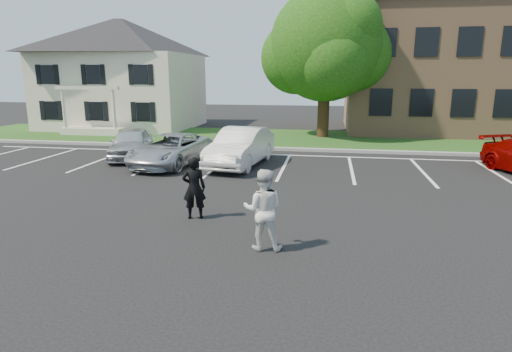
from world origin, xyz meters
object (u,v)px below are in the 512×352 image
Objects in this scene: car_white_sedan at (241,147)px; man_white_shirt at (263,210)px; man_black_suit at (194,188)px; house at (123,74)px; car_silver_west at (131,143)px; tree at (327,48)px; car_silver_minivan at (171,150)px.

man_white_shirt is at bearing -67.45° from car_white_sedan.
house is at bearing -74.85° from man_black_suit.
man_black_suit is at bearing -59.18° from house.
car_silver_west is 0.86× the size of car_white_sedan.
tree is 1.84× the size of car_silver_minivan.
car_silver_minivan is 3.01m from car_white_sedan.
man_black_suit is 0.93× the size of man_white_shirt.
car_silver_west is (-8.73, -8.26, -4.64)m from tree.
man_white_shirt is 9.08m from car_white_sedan.
house is 1.17× the size of tree.
man_white_shirt reaches higher than car_white_sedan.
man_white_shirt is at bearing 124.98° from man_black_suit.
car_white_sedan is (-0.18, 7.02, -0.05)m from man_black_suit.
car_silver_west is 0.86× the size of car_silver_minivan.
tree is (14.53, -2.95, 1.52)m from house.
man_white_shirt is (13.45, -20.72, -2.91)m from house.
car_white_sedan is (11.13, -11.94, -3.03)m from house.
man_black_suit is 7.02m from car_white_sedan.
car_white_sedan is at bearing -47.00° from house.
house reaches higher than man_black_suit.
man_white_shirt is at bearing -57.00° from house.
tree reaches higher than car_silver_west.
house is 16.60m from car_white_sedan.
man_black_suit is at bearing -80.80° from car_white_sedan.
tree is at bearing -96.90° from man_white_shirt.
car_silver_minivan is at bearing -80.18° from man_black_suit.
tree is at bearing -117.04° from man_black_suit.
tree is at bearing 77.03° from car_white_sedan.
tree reaches higher than man_white_shirt.
car_white_sedan reaches higher than car_silver_minivan.
man_black_suit reaches higher than car_white_sedan.
tree reaches higher than man_black_suit.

